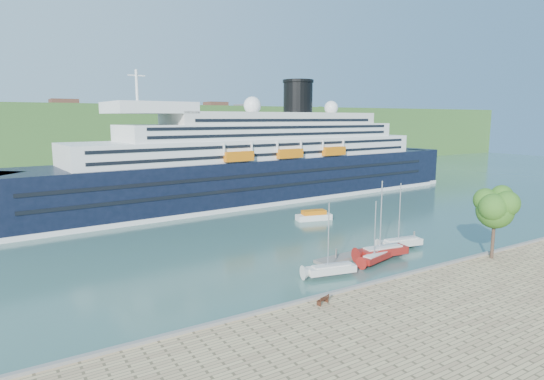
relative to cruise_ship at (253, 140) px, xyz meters
The scene contains 12 objects.
ground 59.77m from the cruise_ship, 99.46° to the right, with size 400.00×400.00×0.00m, color #30554F.
far_hillside 88.31m from the cruise_ship, 96.20° to the left, with size 400.00×50.00×24.00m, color #335C25.
quay_coping 59.70m from the cruise_ship, 99.42° to the right, with size 220.00×0.50×0.30m, color slate.
cruise_ship is the anchor object (origin of this frame).
park_bench 65.37m from the cruise_ship, 113.31° to the right, with size 1.51×0.62×0.96m, color #452213, non-canonical shape.
promenade_tree 59.37m from the cruise_ship, 87.17° to the right, with size 6.29×6.29×10.42m, color #2E5C18, non-canonical shape.
floating_pontoon 48.69m from the cruise_ship, 98.66° to the right, with size 18.76×2.29×0.42m, color gray, non-canonical shape.
sailboat_white_near 54.87m from the cruise_ship, 109.25° to the right, with size 6.81×1.89×8.79m, color silver, non-canonical shape.
sailboat_red 52.01m from the cruise_ship, 100.72° to the right, with size 6.30×1.75×8.14m, color maroon, non-canonical shape.
sailboat_white_far 48.12m from the cruise_ship, 91.71° to the right, with size 7.33×2.04×9.46m, color silver, non-canonical shape.
tender_launch 28.04m from the cruise_ship, 91.36° to the right, with size 6.84×2.34×1.89m, color orange, non-canonical shape.
sailboat_extra 50.51m from the cruise_ship, 98.34° to the right, with size 8.06×2.24×10.41m, color maroon, non-canonical shape.
Camera 1 is at (-42.62, -35.22, 19.17)m, focal length 30.00 mm.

